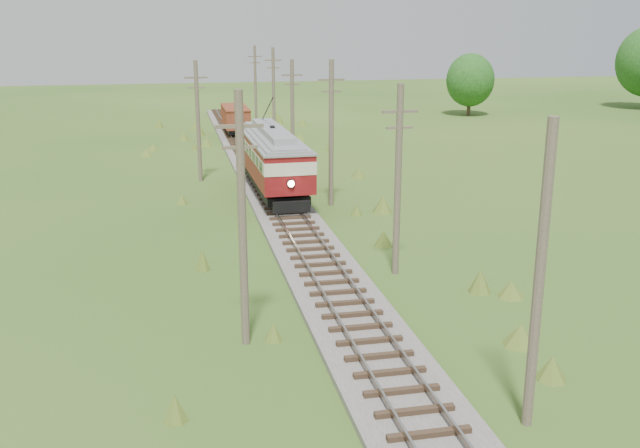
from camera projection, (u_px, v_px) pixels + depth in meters
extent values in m
cube|color=#605B54|center=(274.00, 195.00, 47.08)|extent=(3.60, 96.00, 0.25)
cube|color=#726659|center=(263.00, 190.00, 46.84)|extent=(0.08, 96.00, 0.17)
cube|color=#726659|center=(284.00, 189.00, 47.12)|extent=(0.08, 96.00, 0.17)
cube|color=#2D2116|center=(274.00, 192.00, 47.02)|extent=(2.40, 96.00, 0.16)
cube|color=black|center=(273.00, 181.00, 46.94)|extent=(2.75, 11.94, 0.48)
cube|color=maroon|center=(273.00, 165.00, 46.65)|extent=(3.22, 12.98, 1.19)
cube|color=beige|center=(273.00, 150.00, 46.38)|extent=(3.25, 13.04, 0.75)
cube|color=black|center=(273.00, 150.00, 46.38)|extent=(3.27, 12.46, 0.59)
cube|color=maroon|center=(273.00, 142.00, 46.24)|extent=(3.22, 12.98, 0.32)
cube|color=gray|center=(272.00, 137.00, 46.14)|extent=(3.28, 13.11, 0.41)
cube|color=gray|center=(272.00, 131.00, 46.04)|extent=(1.51, 9.72, 0.43)
sphere|color=#FFF2BF|center=(291.00, 184.00, 40.46)|extent=(0.39, 0.39, 0.39)
cylinder|color=black|center=(267.00, 109.00, 47.53)|extent=(0.14, 5.02, 2.08)
cylinder|color=black|center=(273.00, 200.00, 42.19)|extent=(0.14, 0.86, 0.86)
cylinder|color=black|center=(300.00, 198.00, 42.53)|extent=(0.14, 0.86, 0.86)
cylinder|color=black|center=(252.00, 168.00, 51.38)|extent=(0.14, 0.86, 0.86)
cylinder|color=black|center=(274.00, 167.00, 51.72)|extent=(0.14, 0.86, 0.86)
cube|color=black|center=(236.00, 128.00, 71.98)|extent=(1.91, 6.54, 0.45)
cube|color=#602C17|center=(235.00, 117.00, 71.67)|extent=(2.38, 7.27, 1.82)
cube|color=#602C17|center=(235.00, 107.00, 71.42)|extent=(2.43, 7.42, 0.11)
cylinder|color=black|center=(231.00, 131.00, 69.78)|extent=(0.11, 0.73, 0.73)
cylinder|color=black|center=(245.00, 130.00, 70.05)|extent=(0.11, 0.73, 0.73)
cylinder|color=black|center=(227.00, 125.00, 73.89)|extent=(0.11, 0.73, 0.73)
cylinder|color=black|center=(240.00, 124.00, 74.16)|extent=(0.11, 0.73, 0.73)
cone|color=gray|center=(276.00, 143.00, 64.67)|extent=(3.37, 3.37, 1.27)
cone|color=gray|center=(287.00, 147.00, 63.91)|extent=(1.90, 1.90, 0.74)
cylinder|color=brown|center=(539.00, 280.00, 19.21)|extent=(0.30, 0.30, 8.80)
cylinder|color=brown|center=(398.00, 182.00, 31.52)|extent=(0.30, 0.30, 8.60)
cube|color=brown|center=(400.00, 112.00, 30.68)|extent=(1.60, 0.12, 0.12)
cube|color=brown|center=(399.00, 128.00, 30.87)|extent=(1.20, 0.10, 0.10)
cylinder|color=brown|center=(331.00, 134.00, 43.70)|extent=(0.30, 0.30, 9.00)
cube|color=brown|center=(331.00, 80.00, 42.80)|extent=(1.60, 0.12, 0.12)
cube|color=brown|center=(331.00, 91.00, 42.99)|extent=(1.20, 0.10, 0.10)
cylinder|color=brown|center=(292.00, 114.00, 55.98)|extent=(0.30, 0.30, 8.40)
cube|color=brown|center=(292.00, 75.00, 55.17)|extent=(1.60, 0.12, 0.12)
cube|color=brown|center=(292.00, 84.00, 55.36)|extent=(1.20, 0.10, 0.10)
cylinder|color=brown|center=(274.00, 95.00, 68.24)|extent=(0.30, 0.30, 8.90)
cube|color=brown|center=(273.00, 60.00, 67.36)|extent=(1.60, 0.12, 0.12)
cube|color=brown|center=(273.00, 68.00, 67.55)|extent=(1.20, 0.10, 0.10)
cylinder|color=brown|center=(255.00, 85.00, 80.47)|extent=(0.30, 0.30, 8.70)
cube|color=brown|center=(255.00, 56.00, 79.62)|extent=(1.60, 0.12, 0.12)
cube|color=brown|center=(255.00, 63.00, 79.81)|extent=(1.20, 0.10, 0.10)
cylinder|color=brown|center=(242.00, 223.00, 24.34)|extent=(0.30, 0.30, 9.00)
cube|color=brown|center=(239.00, 126.00, 23.44)|extent=(1.60, 0.12, 0.12)
cube|color=brown|center=(240.00, 147.00, 23.63)|extent=(1.20, 0.10, 0.10)
cylinder|color=brown|center=(198.00, 122.00, 50.71)|extent=(0.30, 0.30, 8.60)
cube|color=brown|center=(196.00, 78.00, 49.87)|extent=(1.60, 0.12, 0.12)
cube|color=brown|center=(197.00, 88.00, 50.06)|extent=(1.20, 0.10, 0.10)
cylinder|color=#38281C|center=(469.00, 105.00, 88.48)|extent=(0.50, 0.50, 2.52)
ellipsoid|color=#174414|center=(470.00, 80.00, 87.65)|extent=(5.88, 5.88, 6.47)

